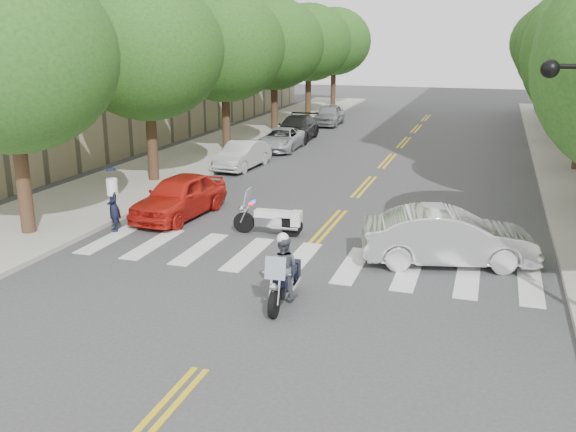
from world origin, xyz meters
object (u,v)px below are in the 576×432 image
at_px(motorcycle_parked, 274,219).
at_px(officer_standing, 114,206).
at_px(motorcycle_police, 283,272).
at_px(convertible, 449,237).

relative_size(motorcycle_parked, officer_standing, 1.36).
relative_size(motorcycle_police, convertible, 0.46).
distance_m(officer_standing, convertible, 10.54).
distance_m(motorcycle_parked, convertible, 5.59).
relative_size(officer_standing, convertible, 0.36).
bearing_deg(officer_standing, motorcycle_parked, 61.54).
relative_size(motorcycle_parked, convertible, 0.48).
distance_m(motorcycle_police, convertible, 5.28).
bearing_deg(officer_standing, convertible, 48.93).
bearing_deg(motorcycle_parked, officer_standing, 100.19).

